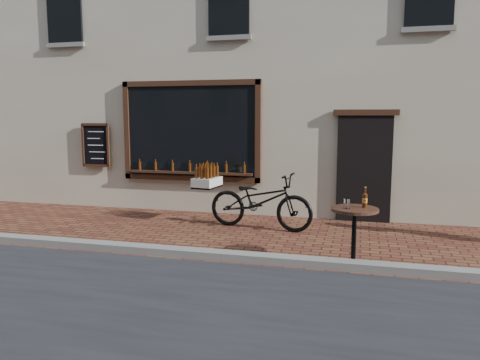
# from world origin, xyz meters

# --- Properties ---
(ground) EXTENTS (90.00, 90.00, 0.00)m
(ground) POSITION_xyz_m (0.00, 0.00, 0.00)
(ground) COLOR #4C2218
(ground) RESTS_ON ground
(kerb) EXTENTS (90.00, 0.25, 0.12)m
(kerb) POSITION_xyz_m (0.00, 0.20, 0.06)
(kerb) COLOR slate
(kerb) RESTS_ON ground
(shop_building) EXTENTS (28.00, 6.20, 10.00)m
(shop_building) POSITION_xyz_m (0.00, 6.50, 5.00)
(shop_building) COLOR beige
(shop_building) RESTS_ON ground
(cargo_bicycle) EXTENTS (2.50, 1.03, 1.18)m
(cargo_bicycle) POSITION_xyz_m (-0.08, 2.29, 0.56)
(cargo_bicycle) COLOR black
(cargo_bicycle) RESTS_ON ground
(bistro_table) EXTENTS (0.68, 0.68, 1.17)m
(bistro_table) POSITION_xyz_m (1.78, 0.35, 0.62)
(bistro_table) COLOR black
(bistro_table) RESTS_ON ground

